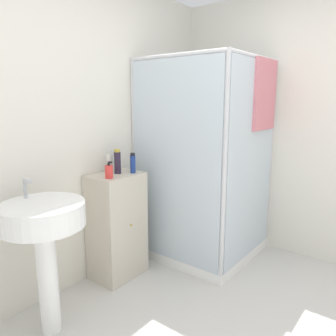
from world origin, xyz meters
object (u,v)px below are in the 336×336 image
at_px(shampoo_bottle_blue, 133,163).
at_px(lotion_bottle_white, 110,163).
at_px(shampoo_bottle_tall_black, 117,162).
at_px(sink, 44,230).
at_px(soap_dispenser, 109,171).

relative_size(shampoo_bottle_blue, lotion_bottle_white, 0.91).
relative_size(shampoo_bottle_tall_black, lotion_bottle_white, 1.10).
height_order(shampoo_bottle_blue, lotion_bottle_white, lotion_bottle_white).
xyz_separation_m(sink, lotion_bottle_white, (0.80, 0.26, 0.28)).
height_order(sink, lotion_bottle_white, lotion_bottle_white).
relative_size(soap_dispenser, lotion_bottle_white, 0.73).
bearing_deg(lotion_bottle_white, sink, -162.16).
bearing_deg(lotion_bottle_white, soap_dispenser, -134.19).
xyz_separation_m(shampoo_bottle_tall_black, shampoo_bottle_blue, (0.09, -0.09, -0.02)).
bearing_deg(shampoo_bottle_blue, shampoo_bottle_tall_black, 137.79).
xyz_separation_m(soap_dispenser, shampoo_bottle_blue, (0.26, -0.01, 0.03)).
bearing_deg(sink, soap_dispenser, 8.63).
height_order(shampoo_bottle_tall_black, shampoo_bottle_blue, shampoo_bottle_tall_black).
distance_m(sink, shampoo_bottle_blue, 0.95).
distance_m(sink, shampoo_bottle_tall_black, 0.88).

